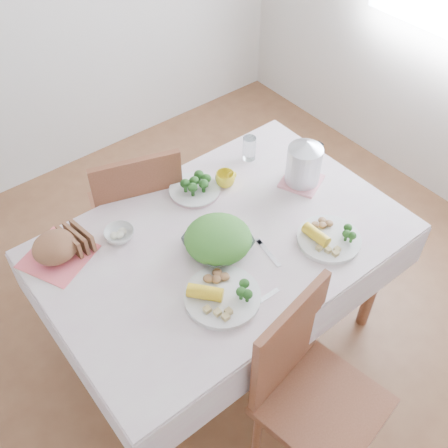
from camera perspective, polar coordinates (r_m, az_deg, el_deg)
floor at (r=2.82m, az=-0.07°, el=-12.05°), size 3.60×3.60×0.00m
dining_table at (r=2.51m, az=-0.07°, el=-7.53°), size 1.40×0.90×0.75m
tablecloth at (r=2.21m, az=-0.08°, el=-1.67°), size 1.50×1.00×0.01m
chair_near at (r=2.16m, az=10.74°, el=-18.80°), size 0.49×0.49×0.94m
chair_far at (r=2.78m, az=-9.51°, el=1.37°), size 0.54×0.54×0.96m
salad_bowl at (r=2.14m, az=-0.64°, el=-2.20°), size 0.27×0.27×0.06m
dinner_plate_left at (r=2.00m, az=-0.17°, el=-7.96°), size 0.38×0.38×0.02m
dinner_plate_right at (r=2.23m, az=11.34°, el=-1.64°), size 0.34×0.34×0.02m
broccoli_plate at (r=2.41m, az=-3.21°, el=3.69°), size 0.30×0.30×0.02m
napkin at (r=2.24m, az=-17.59°, el=-3.37°), size 0.33×0.33×0.00m
bread_loaf at (r=2.20m, az=-17.91°, el=-2.42°), size 0.23×0.23×0.11m
fruit_bowl at (r=2.24m, az=-11.32°, el=-1.10°), size 0.17×0.17×0.04m
yellow_mug at (r=2.42m, az=0.13°, el=4.91°), size 0.11×0.11×0.07m
glass_tumbler at (r=2.56m, az=2.77°, el=8.31°), size 0.07×0.07×0.12m
pink_tray at (r=2.48m, az=8.42°, el=4.66°), size 0.23×0.23×0.01m
electric_kettle at (r=2.41m, az=8.70°, el=6.67°), size 0.18×0.18×0.22m
fork_left at (r=2.03m, az=0.35°, el=-7.31°), size 0.08×0.18×0.00m
fork_right at (r=2.16m, az=4.87°, el=-3.17°), size 0.04×0.16×0.00m
knife at (r=2.01m, az=4.08°, el=-8.28°), size 0.17×0.02×0.00m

